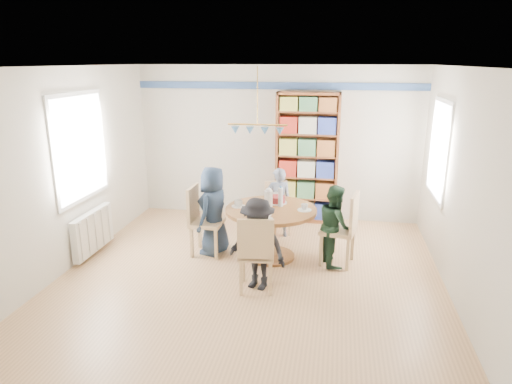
% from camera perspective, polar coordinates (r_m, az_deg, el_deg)
% --- Properties ---
extents(ground, '(5.00, 5.00, 0.00)m').
position_cam_1_polar(ground, '(6.20, -0.67, -10.40)').
color(ground, tan).
extents(room_shell, '(5.00, 5.00, 5.00)m').
position_cam_1_polar(room_shell, '(6.54, -1.52, 6.28)').
color(room_shell, white).
rests_on(room_shell, ground).
extents(radiator, '(0.12, 1.00, 0.60)m').
position_cam_1_polar(radiator, '(7.13, -19.69, -4.66)').
color(radiator, silver).
rests_on(radiator, ground).
extents(dining_table, '(1.30, 1.30, 0.75)m').
position_cam_1_polar(dining_table, '(6.53, 1.87, -3.67)').
color(dining_table, brown).
rests_on(dining_table, ground).
extents(chair_left, '(0.46, 0.46, 1.02)m').
position_cam_1_polar(chair_left, '(6.72, -6.86, -3.14)').
color(chair_left, '#D3B482').
rests_on(chair_left, ground).
extents(chair_right, '(0.54, 0.54, 1.04)m').
position_cam_1_polar(chair_right, '(6.43, 11.01, -4.18)').
color(chair_right, '#D3B482').
rests_on(chair_right, ground).
extents(chair_far, '(0.49, 0.49, 0.85)m').
position_cam_1_polar(chair_far, '(7.55, 2.65, -1.60)').
color(chair_far, '#D3B482').
rests_on(chair_far, ground).
extents(chair_near, '(0.49, 0.49, 0.99)m').
position_cam_1_polar(chair_near, '(5.58, 0.01, -7.36)').
color(chair_near, '#D3B482').
rests_on(chair_near, ground).
extents(person_left, '(0.56, 0.72, 1.31)m').
position_cam_1_polar(person_left, '(6.69, -5.34, -2.35)').
color(person_left, '#1B293D').
rests_on(person_left, ground).
extents(person_right, '(0.56, 0.65, 1.14)m').
position_cam_1_polar(person_right, '(6.42, 9.83, -4.11)').
color(person_right, '#1A3422').
rests_on(person_right, ground).
extents(person_far, '(0.47, 0.37, 1.14)m').
position_cam_1_polar(person_far, '(7.33, 2.80, -1.32)').
color(person_far, gray).
rests_on(person_far, ground).
extents(person_near, '(0.86, 0.66, 1.18)m').
position_cam_1_polar(person_near, '(5.65, 0.19, -6.54)').
color(person_near, black).
rests_on(person_near, ground).
extents(bookshelf, '(1.08, 0.32, 2.26)m').
position_cam_1_polar(bookshelf, '(7.97, 6.39, 4.05)').
color(bookshelf, brown).
rests_on(bookshelf, ground).
extents(tableware, '(1.14, 1.14, 0.30)m').
position_cam_1_polar(tableware, '(6.47, 1.71, -1.42)').
color(tableware, white).
rests_on(tableware, dining_table).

